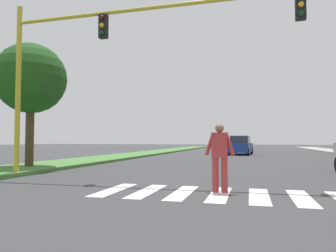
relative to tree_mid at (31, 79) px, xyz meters
The scene contains 9 objects.
ground_plane 19.65m from the tree_mid, 61.52° to the left, with size 140.00×140.00×0.00m, color #38383A.
crosswalk 10.86m from the tree_mid, 24.66° to the right, with size 6.75×2.20×0.01m.
median_strip 15.42m from the tree_mid, 89.87° to the left, with size 3.25×64.00×0.15m, color #477A38.
tree_mid is the anchor object (origin of this frame).
traffic_light_gantry 5.39m from the tree_mid, 25.77° to the right, with size 11.28×0.30×6.00m.
pedestrian_performer 10.03m from the tree_mid, 24.17° to the right, with size 0.75×0.25×1.69m.
sedan_midblock 19.47m from the tree_mid, 63.50° to the left, with size 2.20×4.71×1.69m.
sedan_distant 31.35m from the tree_mid, 75.06° to the left, with size 2.22×4.54×1.63m.
sedan_far_horizon 40.77m from the tree_mid, 78.95° to the left, with size 1.99×4.35×1.64m.
Camera 1 is at (0.28, 1.44, 1.28)m, focal length 33.13 mm.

